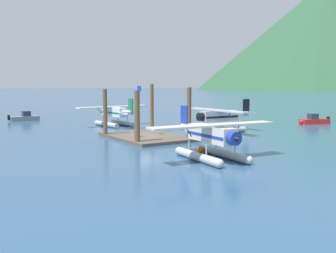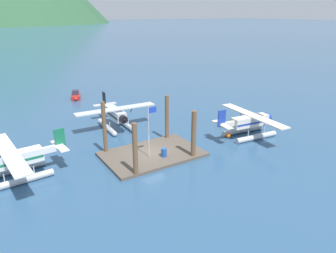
{
  "view_description": "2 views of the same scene",
  "coord_description": "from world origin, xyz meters",
  "px_view_note": "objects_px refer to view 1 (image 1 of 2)",
  "views": [
    {
      "loc": [
        34.25,
        -19.48,
        5.56
      ],
      "look_at": [
        0.44,
        2.41,
        1.13
      ],
      "focal_mm": 40.51,
      "sensor_mm": 36.0,
      "label": 1
    },
    {
      "loc": [
        -14.49,
        -26.04,
        14.09
      ],
      "look_at": [
        2.4,
        0.69,
        2.54
      ],
      "focal_mm": 33.46,
      "sensor_mm": 36.0,
      "label": 2
    }
  ],
  "objects_px": {
    "fuel_drum": "(137,133)",
    "seaplane_silver_bow_centre": "(219,119)",
    "mooring_buoy": "(201,150)",
    "seaplane_white_port_fwd": "(114,114)",
    "flagpole": "(138,103)",
    "boat_red_open_north": "(314,121)",
    "boat_grey_open_sw": "(25,118)",
    "seaplane_cream_stbd_aft": "(212,139)"
  },
  "relations": [
    {
      "from": "mooring_buoy",
      "to": "boat_grey_open_sw",
      "type": "xyz_separation_m",
      "value": [
        -37.44,
        -5.57,
        0.18
      ]
    },
    {
      "from": "seaplane_cream_stbd_aft",
      "to": "boat_grey_open_sw",
      "type": "xyz_separation_m",
      "value": [
        -39.93,
        -4.68,
        -1.09
      ]
    },
    {
      "from": "fuel_drum",
      "to": "boat_grey_open_sw",
      "type": "distance_m",
      "value": 28.35
    },
    {
      "from": "seaplane_cream_stbd_aft",
      "to": "boat_red_open_north",
      "type": "xyz_separation_m",
      "value": [
        -12.31,
        28.97,
        -1.09
      ]
    },
    {
      "from": "mooring_buoy",
      "to": "seaplane_cream_stbd_aft",
      "type": "bearing_deg",
      "value": -19.84
    },
    {
      "from": "boat_grey_open_sw",
      "to": "boat_red_open_north",
      "type": "bearing_deg",
      "value": 50.62
    },
    {
      "from": "fuel_drum",
      "to": "seaplane_silver_bow_centre",
      "type": "distance_m",
      "value": 11.2
    },
    {
      "from": "flagpole",
      "to": "boat_grey_open_sw",
      "type": "bearing_deg",
      "value": -168.35
    },
    {
      "from": "fuel_drum",
      "to": "seaplane_white_port_fwd",
      "type": "xyz_separation_m",
      "value": [
        -13.28,
        3.66,
        0.84
      ]
    },
    {
      "from": "seaplane_cream_stbd_aft",
      "to": "boat_grey_open_sw",
      "type": "distance_m",
      "value": 40.21
    },
    {
      "from": "seaplane_cream_stbd_aft",
      "to": "boat_grey_open_sw",
      "type": "relative_size",
      "value": 2.14
    },
    {
      "from": "flagpole",
      "to": "seaplane_cream_stbd_aft",
      "type": "relative_size",
      "value": 0.51
    },
    {
      "from": "seaplane_silver_bow_centre",
      "to": "boat_red_open_north",
      "type": "bearing_deg",
      "value": 89.75
    },
    {
      "from": "seaplane_cream_stbd_aft",
      "to": "seaplane_white_port_fwd",
      "type": "relative_size",
      "value": 1.0
    },
    {
      "from": "mooring_buoy",
      "to": "boat_grey_open_sw",
      "type": "bearing_deg",
      "value": -171.53
    },
    {
      "from": "boat_grey_open_sw",
      "to": "seaplane_cream_stbd_aft",
      "type": "bearing_deg",
      "value": 6.68
    },
    {
      "from": "fuel_drum",
      "to": "mooring_buoy",
      "type": "height_order",
      "value": "fuel_drum"
    },
    {
      "from": "flagpole",
      "to": "seaplane_silver_bow_centre",
      "type": "relative_size",
      "value": 0.51
    },
    {
      "from": "seaplane_cream_stbd_aft",
      "to": "seaplane_silver_bow_centre",
      "type": "bearing_deg",
      "value": 137.67
    },
    {
      "from": "flagpole",
      "to": "boat_red_open_north",
      "type": "height_order",
      "value": "flagpole"
    },
    {
      "from": "fuel_drum",
      "to": "mooring_buoy",
      "type": "bearing_deg",
      "value": 4.66
    },
    {
      "from": "flagpole",
      "to": "fuel_drum",
      "type": "relative_size",
      "value": 6.07
    },
    {
      "from": "seaplane_cream_stbd_aft",
      "to": "flagpole",
      "type": "bearing_deg",
      "value": 176.33
    },
    {
      "from": "fuel_drum",
      "to": "seaplane_cream_stbd_aft",
      "type": "distance_m",
      "value": 12.02
    },
    {
      "from": "mooring_buoy",
      "to": "seaplane_silver_bow_centre",
      "type": "distance_m",
      "value": 14.41
    },
    {
      "from": "seaplane_silver_bow_centre",
      "to": "boat_grey_open_sw",
      "type": "bearing_deg",
      "value": -149.9
    },
    {
      "from": "seaplane_cream_stbd_aft",
      "to": "mooring_buoy",
      "type": "bearing_deg",
      "value": 160.16
    },
    {
      "from": "seaplane_white_port_fwd",
      "to": "boat_red_open_north",
      "type": "height_order",
      "value": "seaplane_white_port_fwd"
    },
    {
      "from": "flagpole",
      "to": "boat_grey_open_sw",
      "type": "relative_size",
      "value": 1.09
    },
    {
      "from": "flagpole",
      "to": "seaplane_silver_bow_centre",
      "type": "bearing_deg",
      "value": 85.81
    },
    {
      "from": "seaplane_cream_stbd_aft",
      "to": "fuel_drum",
      "type": "bearing_deg",
      "value": 179.41
    },
    {
      "from": "flagpole",
      "to": "fuel_drum",
      "type": "bearing_deg",
      "value": -31.62
    },
    {
      "from": "boat_grey_open_sw",
      "to": "fuel_drum",
      "type": "bearing_deg",
      "value": 9.75
    },
    {
      "from": "seaplane_white_port_fwd",
      "to": "boat_grey_open_sw",
      "type": "relative_size",
      "value": 2.14
    },
    {
      "from": "boat_red_open_north",
      "to": "seaplane_silver_bow_centre",
      "type": "bearing_deg",
      "value": -90.25
    },
    {
      "from": "seaplane_silver_bow_centre",
      "to": "seaplane_white_port_fwd",
      "type": "bearing_deg",
      "value": -149.77
    },
    {
      "from": "seaplane_silver_bow_centre",
      "to": "boat_grey_open_sw",
      "type": "xyz_separation_m",
      "value": [
        -27.53,
        -15.96,
        -1.09
      ]
    },
    {
      "from": "flagpole",
      "to": "fuel_drum",
      "type": "distance_m",
      "value": 3.23
    },
    {
      "from": "flagpole",
      "to": "boat_red_open_north",
      "type": "bearing_deg",
      "value": 88.28
    },
    {
      "from": "boat_red_open_north",
      "to": "seaplane_cream_stbd_aft",
      "type": "bearing_deg",
      "value": -66.97
    },
    {
      "from": "flagpole",
      "to": "boat_grey_open_sw",
      "type": "distance_m",
      "value": 27.52
    },
    {
      "from": "mooring_buoy",
      "to": "seaplane_silver_bow_centre",
      "type": "xyz_separation_m",
      "value": [
        -9.91,
        10.39,
        1.27
      ]
    }
  ]
}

